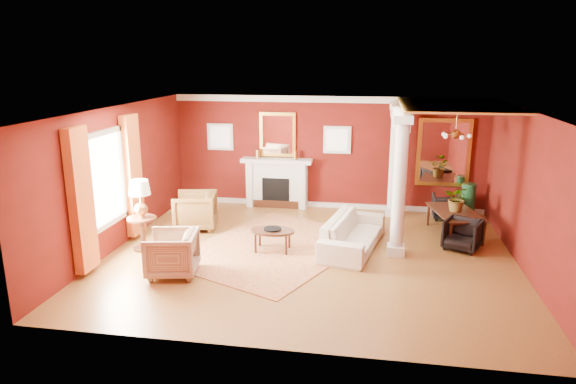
% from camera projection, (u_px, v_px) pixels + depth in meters
% --- Properties ---
extents(ground, '(8.00, 8.00, 0.00)m').
position_uv_depth(ground, '(310.00, 255.00, 10.30)').
color(ground, brown).
rests_on(ground, ground).
extents(room_shell, '(8.04, 7.04, 2.92)m').
position_uv_depth(room_shell, '(311.00, 156.00, 9.79)').
color(room_shell, '#60100D').
rests_on(room_shell, ground).
extents(fireplace, '(1.85, 0.42, 1.29)m').
position_uv_depth(fireplace, '(277.00, 183.00, 13.51)').
color(fireplace, silver).
rests_on(fireplace, ground).
extents(overmantel_mirror, '(0.95, 0.07, 1.15)m').
position_uv_depth(overmantel_mirror, '(278.00, 135.00, 13.32)').
color(overmantel_mirror, gold).
rests_on(overmantel_mirror, fireplace).
extents(flank_window_left, '(0.70, 0.07, 0.70)m').
position_uv_depth(flank_window_left, '(220.00, 137.00, 13.60)').
color(flank_window_left, silver).
rests_on(flank_window_left, room_shell).
extents(flank_window_right, '(0.70, 0.07, 0.70)m').
position_uv_depth(flank_window_right, '(337.00, 140.00, 13.11)').
color(flank_window_right, silver).
rests_on(flank_window_right, room_shell).
extents(left_window, '(0.21, 2.55, 2.60)m').
position_uv_depth(left_window, '(109.00, 186.00, 9.99)').
color(left_window, white).
rests_on(left_window, room_shell).
extents(column_front, '(0.36, 0.36, 2.80)m').
position_uv_depth(column_front, '(399.00, 186.00, 9.95)').
color(column_front, silver).
rests_on(column_front, ground).
extents(column_back, '(0.36, 0.36, 2.80)m').
position_uv_depth(column_back, '(395.00, 159.00, 12.53)').
color(column_back, silver).
rests_on(column_back, ground).
extents(header_beam, '(0.30, 3.20, 0.32)m').
position_uv_depth(header_beam, '(399.00, 115.00, 11.17)').
color(header_beam, silver).
rests_on(header_beam, column_front).
extents(amber_ceiling, '(2.30, 3.40, 0.04)m').
position_uv_depth(amber_ceiling, '(456.00, 105.00, 10.78)').
color(amber_ceiling, '#ECA445').
rests_on(amber_ceiling, room_shell).
extents(dining_mirror, '(1.30, 0.07, 1.70)m').
position_uv_depth(dining_mirror, '(444.00, 153.00, 12.74)').
color(dining_mirror, gold).
rests_on(dining_mirror, room_shell).
extents(chandelier, '(0.60, 0.62, 0.75)m').
position_uv_depth(chandelier, '(456.00, 134.00, 10.98)').
color(chandelier, '#B37738').
rests_on(chandelier, room_shell).
extents(crown_trim, '(8.00, 0.08, 0.16)m').
position_uv_depth(crown_trim, '(328.00, 99.00, 12.88)').
color(crown_trim, silver).
rests_on(crown_trim, room_shell).
extents(base_trim, '(8.00, 0.08, 0.12)m').
position_uv_depth(base_trim, '(326.00, 205.00, 13.59)').
color(base_trim, silver).
rests_on(base_trim, ground).
extents(rug, '(4.31, 4.79, 0.02)m').
position_uv_depth(rug, '(273.00, 247.00, 10.69)').
color(rug, maroon).
rests_on(rug, ground).
extents(sofa, '(1.11, 2.40, 0.90)m').
position_uv_depth(sofa, '(353.00, 228.00, 10.54)').
color(sofa, beige).
rests_on(sofa, ground).
extents(armchair_leopard, '(1.01, 1.06, 0.94)m').
position_uv_depth(armchair_leopard, '(195.00, 209.00, 11.79)').
color(armchair_leopard, black).
rests_on(armchair_leopard, ground).
extents(armchair_stripe, '(0.95, 1.00, 0.89)m').
position_uv_depth(armchair_stripe, '(172.00, 251.00, 9.27)').
color(armchair_stripe, tan).
rests_on(armchair_stripe, ground).
extents(coffee_table, '(0.90, 0.90, 0.46)m').
position_uv_depth(coffee_table, '(273.00, 232.00, 10.42)').
color(coffee_table, black).
rests_on(coffee_table, ground).
extents(coffee_book, '(0.15, 0.04, 0.21)m').
position_uv_depth(coffee_book, '(271.00, 224.00, 10.41)').
color(coffee_book, black).
rests_on(coffee_book, coffee_table).
extents(side_table, '(0.59, 0.59, 1.46)m').
position_uv_depth(side_table, '(141.00, 204.00, 10.37)').
color(side_table, black).
rests_on(side_table, ground).
extents(dining_table, '(0.88, 1.64, 0.87)m').
position_uv_depth(dining_table, '(456.00, 216.00, 11.34)').
color(dining_table, black).
rests_on(dining_table, ground).
extents(dining_chair_near, '(0.88, 0.86, 0.70)m').
position_uv_depth(dining_chair_near, '(462.00, 233.00, 10.53)').
color(dining_chair_near, black).
rests_on(dining_chair_near, ground).
extents(dining_chair_far, '(0.65, 0.61, 0.66)m').
position_uv_depth(dining_chair_far, '(447.00, 206.00, 12.54)').
color(dining_chair_far, black).
rests_on(dining_chair_far, ground).
extents(green_urn, '(0.38, 0.38, 0.90)m').
position_uv_depth(green_urn, '(468.00, 205.00, 12.51)').
color(green_urn, '#164523').
rests_on(green_urn, ground).
extents(potted_plant, '(0.73, 0.76, 0.46)m').
position_uv_depth(potted_plant, '(459.00, 187.00, 11.18)').
color(potted_plant, '#26591E').
rests_on(potted_plant, dining_table).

